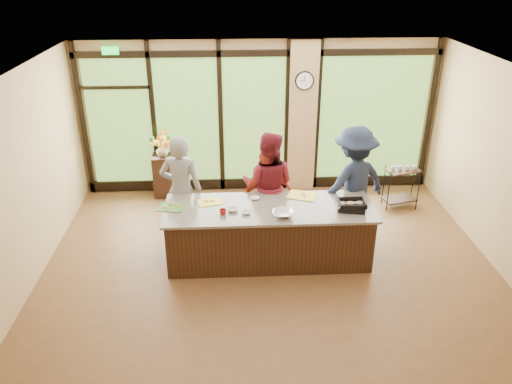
{
  "coord_description": "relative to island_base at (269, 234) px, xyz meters",
  "views": [
    {
      "loc": [
        -0.56,
        -6.43,
        4.44
      ],
      "look_at": [
        -0.2,
        0.4,
        1.14
      ],
      "focal_mm": 35.0,
      "sensor_mm": 36.0,
      "label": 1
    }
  ],
  "objects": [
    {
      "name": "floor",
      "position": [
        0.0,
        -0.3,
        -0.44
      ],
      "size": [
        7.0,
        7.0,
        0.0
      ],
      "primitive_type": "plane",
      "color": "brown",
      "rests_on": "ground"
    },
    {
      "name": "ceiling",
      "position": [
        0.0,
        -0.3,
        2.56
      ],
      "size": [
        7.0,
        7.0,
        0.0
      ],
      "primitive_type": "plane",
      "rotation": [
        3.14,
        0.0,
        0.0
      ],
      "color": "white",
      "rests_on": "back_wall"
    },
    {
      "name": "back_wall",
      "position": [
        0.0,
        2.7,
        1.06
      ],
      "size": [
        7.0,
        0.0,
        7.0
      ],
      "primitive_type": "plane",
      "rotation": [
        1.57,
        0.0,
        0.0
      ],
      "color": "tan",
      "rests_on": "floor"
    },
    {
      "name": "left_wall",
      "position": [
        -3.5,
        -0.3,
        1.06
      ],
      "size": [
        0.0,
        6.0,
        6.0
      ],
      "primitive_type": "plane",
      "rotation": [
        1.57,
        0.0,
        1.57
      ],
      "color": "tan",
      "rests_on": "floor"
    },
    {
      "name": "right_wall",
      "position": [
        3.5,
        -0.3,
        1.06
      ],
      "size": [
        0.0,
        6.0,
        6.0
      ],
      "primitive_type": "plane",
      "rotation": [
        1.57,
        0.0,
        -1.57
      ],
      "color": "tan",
      "rests_on": "floor"
    },
    {
      "name": "window_wall",
      "position": [
        0.16,
        2.65,
        0.95
      ],
      "size": [
        6.9,
        0.12,
        3.0
      ],
      "color": "tan",
      "rests_on": "floor"
    },
    {
      "name": "island_base",
      "position": [
        0.0,
        0.0,
        0.0
      ],
      "size": [
        3.1,
        1.0,
        0.88
      ],
      "primitive_type": "cube",
      "color": "black",
      "rests_on": "floor"
    },
    {
      "name": "countertop",
      "position": [
        0.0,
        0.0,
        0.46
      ],
      "size": [
        3.2,
        1.1,
        0.04
      ],
      "primitive_type": "cube",
      "color": "gray",
      "rests_on": "island_base"
    },
    {
      "name": "wall_clock",
      "position": [
        0.85,
        2.57,
        1.81
      ],
      "size": [
        0.36,
        0.04,
        0.36
      ],
      "color": "black",
      "rests_on": "window_wall"
    },
    {
      "name": "cook_left",
      "position": [
        -1.39,
        0.67,
        0.49
      ],
      "size": [
        0.72,
        0.51,
        1.86
      ],
      "primitive_type": "imported",
      "rotation": [
        0.0,
        0.0,
        3.05
      ],
      "color": "slate",
      "rests_on": "floor"
    },
    {
      "name": "cook_midleft",
      "position": [
        0.04,
        0.77,
        0.49
      ],
      "size": [
        1.06,
        0.92,
        1.86
      ],
      "primitive_type": "imported",
      "rotation": [
        0.0,
        0.0,
        2.86
      ],
      "color": "maroon",
      "rests_on": "floor"
    },
    {
      "name": "cook_midright",
      "position": [
        0.01,
        0.72,
        0.34
      ],
      "size": [
        0.99,
        0.69,
        1.56
      ],
      "primitive_type": "imported",
      "rotation": [
        0.0,
        0.0,
        3.52
      ],
      "color": "#B3321B",
      "rests_on": "floor"
    },
    {
      "name": "cook_right",
      "position": [
        1.45,
        0.69,
        0.54
      ],
      "size": [
        1.44,
        1.15,
        1.95
      ],
      "primitive_type": "imported",
      "rotation": [
        0.0,
        0.0,
        3.54
      ],
      "color": "#1B243D",
      "rests_on": "floor"
    },
    {
      "name": "roasting_pan",
      "position": [
        1.24,
        -0.13,
        0.52
      ],
      "size": [
        0.46,
        0.39,
        0.07
      ],
      "primitive_type": "cube",
      "rotation": [
        0.0,
        0.0,
        -0.21
      ],
      "color": "black",
      "rests_on": "countertop"
    },
    {
      "name": "mixing_bowl",
      "position": [
        0.18,
        -0.29,
        0.52
      ],
      "size": [
        0.32,
        0.32,
        0.08
      ],
      "primitive_type": "imported",
      "rotation": [
        0.0,
        0.0,
        0.02
      ],
      "color": "silver",
      "rests_on": "countertop"
    },
    {
      "name": "cutting_board_left",
      "position": [
        -1.5,
        0.06,
        0.49
      ],
      "size": [
        0.43,
        0.35,
        0.01
      ],
      "primitive_type": "cube",
      "rotation": [
        0.0,
        0.0,
        -0.16
      ],
      "color": "#457C2D",
      "rests_on": "countertop"
    },
    {
      "name": "cutting_board_center",
      "position": [
        -0.92,
        0.22,
        0.49
      ],
      "size": [
        0.42,
        0.36,
        0.01
      ],
      "primitive_type": "cube",
      "rotation": [
        0.0,
        0.0,
        0.29
      ],
      "color": "yellow",
      "rests_on": "countertop"
    },
    {
      "name": "cutting_board_right",
      "position": [
        0.55,
        0.36,
        0.49
      ],
      "size": [
        0.53,
        0.47,
        0.01
      ],
      "primitive_type": "cube",
      "rotation": [
        0.0,
        0.0,
        -0.37
      ],
      "color": "yellow",
      "rests_on": "countertop"
    },
    {
      "name": "prep_bowl_near",
      "position": [
        -0.56,
        -0.1,
        0.5
      ],
      "size": [
        0.17,
        0.17,
        0.05
      ],
      "primitive_type": "imported",
      "rotation": [
        0.0,
        0.0,
        0.1
      ],
      "color": "silver",
      "rests_on": "countertop"
    },
    {
      "name": "prep_bowl_mid",
      "position": [
        -0.36,
        -0.2,
        0.5
      ],
      "size": [
        0.17,
        0.17,
        0.04
      ],
      "primitive_type": "imported",
      "rotation": [
        0.0,
        0.0,
        0.37
      ],
      "color": "silver",
      "rests_on": "countertop"
    },
    {
      "name": "prep_bowl_far",
      "position": [
        -0.2,
        0.29,
        0.5
      ],
      "size": [
        0.14,
        0.14,
        0.03
      ],
      "primitive_type": "imported",
      "rotation": [
        0.0,
        0.0,
        -0.01
      ],
      "color": "silver",
      "rests_on": "countertop"
    },
    {
      "name": "red_ramekin",
      "position": [
        -0.7,
        -0.18,
        0.52
      ],
      "size": [
        0.13,
        0.13,
        0.08
      ],
      "primitive_type": "imported",
      "rotation": [
        0.0,
        0.0,
        0.39
      ],
      "color": "#9E100F",
      "rests_on": "countertop"
    },
    {
      "name": "flower_stand",
      "position": [
        -1.9,
        2.43,
        -0.02
      ],
      "size": [
        0.44,
        0.44,
        0.84
      ],
      "primitive_type": "cube",
      "rotation": [
        0.0,
        0.0,
        0.05
      ],
      "color": "black",
      "rests_on": "floor"
    },
    {
      "name": "flower_vase",
      "position": [
        -1.9,
        2.43,
        0.53
      ],
      "size": [
        0.25,
        0.25,
        0.25
      ],
      "primitive_type": "imported",
      "rotation": [
        0.0,
        0.0,
        0.02
      ],
      "color": "olive",
      "rests_on": "flower_stand"
    },
    {
      "name": "bar_cart",
      "position": [
        2.64,
        1.68,
        0.07
      ],
      "size": [
        0.69,
        0.5,
        0.85
      ],
      "rotation": [
        0.0,
        0.0,
        0.26
      ],
      "color": "black",
      "rests_on": "floor"
    }
  ]
}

